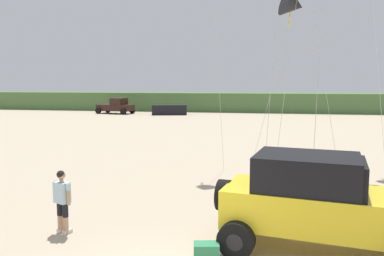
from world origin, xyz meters
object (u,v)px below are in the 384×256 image
cooler_box (206,252)px  distant_pickup (116,106)px  kite_pink_ribbon (293,5)px  jeep (319,201)px  person_watching (62,198)px  distant_sedan (169,110)px

cooler_box → distant_pickup: (-17.55, 38.86, 0.75)m
distant_pickup → kite_pink_ribbon: (19.80, -29.46, 6.25)m
jeep → kite_pink_ribbon: 10.36m
person_watching → kite_pink_ribbon: 12.25m
person_watching → distant_sedan: person_watching is taller
cooler_box → distant_pickup: distant_pickup is taller
cooler_box → kite_pink_ribbon: bearing=65.4°
kite_pink_ribbon → person_watching: bearing=-125.7°
distant_pickup → distant_sedan: distant_pickup is taller
person_watching → distant_sedan: 38.20m
jeep → kite_pink_ribbon: bearing=91.4°
person_watching → distant_sedan: size_ratio=0.40×
cooler_box → kite_pink_ribbon: size_ratio=0.07×
distant_sedan → kite_pink_ribbon: (12.76, -29.06, 6.58)m
distant_sedan → kite_pink_ribbon: size_ratio=0.53×
jeep → distant_sedan: jeep is taller
cooler_box → kite_pink_ribbon: kite_pink_ribbon is taller
cooler_box → person_watching: bearing=156.6°
distant_sedan → cooler_box: bearing=-88.3°
person_watching → distant_sedan: (-6.61, 37.62, -0.34)m
person_watching → cooler_box: size_ratio=2.98×
person_watching → cooler_box: (3.90, -0.84, -0.75)m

